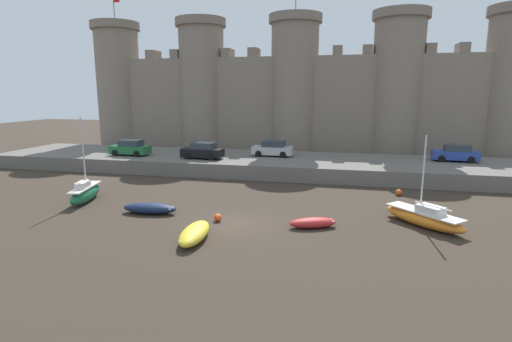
# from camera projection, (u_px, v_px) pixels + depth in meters

# --- Properties ---
(ground_plane) EXTENTS (160.00, 160.00, 0.00)m
(ground_plane) POSITION_uv_depth(u_px,v_px,m) (233.00, 224.00, 24.25)
(ground_plane) COLOR #382D23
(quay_road) EXTENTS (59.94, 10.00, 1.36)m
(quay_road) POSITION_uv_depth(u_px,v_px,m) (279.00, 164.00, 40.31)
(quay_road) COLOR #666059
(quay_road) RESTS_ON ground
(castle) EXTENTS (54.31, 6.37, 19.92)m
(castle) POSITION_uv_depth(u_px,v_px,m) (294.00, 94.00, 49.23)
(castle) COLOR gray
(castle) RESTS_ON ground
(rowboat_foreground_right) EXTENTS (1.63, 3.83, 0.77)m
(rowboat_foreground_right) POSITION_uv_depth(u_px,v_px,m) (195.00, 233.00, 21.55)
(rowboat_foreground_right) COLOR yellow
(rowboat_foreground_right) RESTS_ON ground
(rowboat_near_channel_right) EXTENTS (3.70, 1.54, 0.70)m
(rowboat_near_channel_right) POSITION_uv_depth(u_px,v_px,m) (150.00, 208.00, 26.29)
(rowboat_near_channel_right) COLOR #141E3D
(rowboat_near_channel_right) RESTS_ON ground
(sailboat_foreground_left) EXTENTS (4.73, 4.81, 5.43)m
(sailboat_foreground_left) POSITION_uv_depth(u_px,v_px,m) (424.00, 217.00, 23.76)
(sailboat_foreground_left) COLOR orange
(sailboat_foreground_left) RESTS_ON ground
(sailboat_midflat_centre) EXTENTS (1.97, 4.61, 6.17)m
(sailboat_midflat_centre) POSITION_uv_depth(u_px,v_px,m) (85.00, 193.00, 29.07)
(sailboat_midflat_centre) COLOR #1E6B47
(sailboat_midflat_centre) RESTS_ON ground
(rowboat_midflat_right) EXTENTS (3.03, 2.00, 0.60)m
(rowboat_midflat_right) POSITION_uv_depth(u_px,v_px,m) (313.00, 222.00, 23.55)
(rowboat_midflat_right) COLOR red
(rowboat_midflat_right) RESTS_ON ground
(mooring_buoy_off_centre) EXTENTS (0.49, 0.49, 0.49)m
(mooring_buoy_off_centre) POSITION_uv_depth(u_px,v_px,m) (399.00, 192.00, 30.85)
(mooring_buoy_off_centre) COLOR #E04C1E
(mooring_buoy_off_centre) RESTS_ON ground
(mooring_buoy_mid_mud) EXTENTS (0.49, 0.49, 0.49)m
(mooring_buoy_mid_mud) POSITION_uv_depth(u_px,v_px,m) (218.00, 218.00, 24.69)
(mooring_buoy_mid_mud) COLOR #E04C1E
(mooring_buoy_mid_mud) RESTS_ON ground
(car_quay_centre_west) EXTENTS (4.17, 2.02, 1.62)m
(car_quay_centre_west) POSITION_uv_depth(u_px,v_px,m) (455.00, 153.00, 38.03)
(car_quay_centre_west) COLOR #263F99
(car_quay_centre_west) RESTS_ON quay_road
(car_quay_east) EXTENTS (4.17, 2.02, 1.62)m
(car_quay_east) POSITION_uv_depth(u_px,v_px,m) (273.00, 149.00, 41.07)
(car_quay_east) COLOR #B2B5B7
(car_quay_east) RESTS_ON quay_road
(car_quay_west) EXTENTS (4.17, 2.02, 1.62)m
(car_quay_west) POSITION_uv_depth(u_px,v_px,m) (203.00, 151.00, 39.53)
(car_quay_west) COLOR black
(car_quay_west) RESTS_ON quay_road
(car_quay_centre_east) EXTENTS (4.17, 2.02, 1.62)m
(car_quay_centre_east) POSITION_uv_depth(u_px,v_px,m) (130.00, 148.00, 41.65)
(car_quay_centre_east) COLOR #1E6638
(car_quay_centre_east) RESTS_ON quay_road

